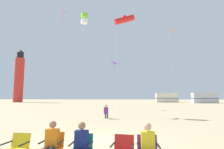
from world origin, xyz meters
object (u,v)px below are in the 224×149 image
object	(u,v)px
lighthouse_distant	(19,77)
rv_van_silver	(204,98)
camp_chair_red	(123,148)
kite_diamond_violet	(114,64)
kite_box_lime	(84,19)
spectator_purple_chair	(148,146)
kite_diamond_orange	(173,34)
kite_flyer_standing	(106,111)
spectator_teal_chair	(81,144)
rv_van_cream	(167,98)
camp_chair_orange	(53,145)
camp_chair_purple	(148,149)
kite_tube_scarlet	(124,19)
kite_diamond_rainbow	(63,16)
camp_chair_yellow	(17,146)
camp_chair_teal	(82,147)
spectator_orange_chair	(51,142)

from	to	relation	value
lighthouse_distant	rv_van_silver	world-z (taller)	lighthouse_distant
camp_chair_red	kite_diamond_violet	bearing A→B (deg)	103.72
kite_box_lime	lighthouse_distant	distance (m)	47.07
camp_chair_red	kite_box_lime	bearing A→B (deg)	116.70
spectator_purple_chair	kite_diamond_orange	bearing A→B (deg)	73.75
camp_chair_red	kite_flyer_standing	bearing A→B (deg)	107.89
spectator_teal_chair	rv_van_cream	size ratio (longest dim) A/B	0.18
camp_chair_orange	lighthouse_distant	world-z (taller)	lighthouse_distant
camp_chair_purple	kite_tube_scarlet	distance (m)	19.31
spectator_teal_chair	rv_van_cream	bearing A→B (deg)	76.41
rv_van_silver	kite_diamond_rainbow	bearing A→B (deg)	-132.82
camp_chair_yellow	kite_flyer_standing	xyz separation A→B (m)	(1.39, 10.47, 0.11)
kite_diamond_rainbow	kite_diamond_orange	xyz separation A→B (m)	(14.23, 6.43, -0.29)
camp_chair_orange	lighthouse_distant	bearing A→B (deg)	122.59
kite_flyer_standing	camp_chair_yellow	bearing A→B (deg)	84.69
camp_chair_teal	kite_tube_scarlet	distance (m)	19.29
camp_chair_red	kite_flyer_standing	xyz separation A→B (m)	(-1.46, 10.49, 0.11)
spectator_orange_chair	camp_chair_teal	bearing A→B (deg)	-0.09
camp_chair_teal	spectator_purple_chair	world-z (taller)	spectator_purple_chair
camp_chair_orange	spectator_orange_chair	bearing A→B (deg)	-90.00
spectator_orange_chair	camp_chair_teal	world-z (taller)	spectator_orange_chair
kite_diamond_rainbow	rv_van_cream	size ratio (longest dim) A/B	1.86
camp_chair_orange	kite_flyer_standing	world-z (taller)	kite_flyer_standing
kite_diamond_rainbow	kite_box_lime	world-z (taller)	kite_diamond_rainbow
camp_chair_red	kite_diamond_violet	distance (m)	23.47
camp_chair_yellow	camp_chair_teal	bearing A→B (deg)	6.10
kite_flyer_standing	spectator_orange_chair	bearing A→B (deg)	89.51
rv_van_cream	kite_box_lime	bearing A→B (deg)	-114.57
camp_chair_teal	camp_chair_purple	bearing A→B (deg)	-0.66
rv_van_cream	lighthouse_distant	bearing A→B (deg)	-179.28
spectator_purple_chair	lighthouse_distant	world-z (taller)	lighthouse_distant
kite_diamond_violet	camp_chair_red	bearing A→B (deg)	-86.26
camp_chair_purple	kite_diamond_violet	xyz separation A→B (m)	(-2.11, 22.59, 6.15)
spectator_teal_chair	kite_flyer_standing	size ratio (longest dim) A/B	1.00
camp_chair_red	camp_chair_purple	distance (m)	0.63
camp_chair_red	lighthouse_distant	bearing A→B (deg)	132.88
spectator_teal_chair	kite_diamond_rainbow	distance (m)	19.50
camp_chair_teal	kite_flyer_standing	xyz separation A→B (m)	(-0.36, 10.42, 0.11)
kite_box_lime	rv_van_silver	distance (m)	42.74
kite_diamond_violet	kite_flyer_standing	bearing A→B (deg)	-89.91
spectator_orange_chair	spectator_teal_chair	bearing A→B (deg)	-9.21
camp_chair_yellow	camp_chair_orange	xyz separation A→B (m)	(0.90, 0.21, 0.00)
camp_chair_orange	kite_diamond_rainbow	size ratio (longest dim) A/B	0.07
spectator_purple_chair	rv_van_cream	size ratio (longest dim) A/B	0.18
kite_box_lime	kite_tube_scarlet	world-z (taller)	kite_tube_scarlet
lighthouse_distant	camp_chair_orange	bearing A→B (deg)	-58.56
kite_tube_scarlet	spectator_teal_chair	bearing A→B (deg)	-94.40
spectator_orange_chair	kite_box_lime	distance (m)	17.24
camp_chair_orange	spectator_orange_chair	distance (m)	0.18
kite_diamond_rainbow	rv_van_silver	xyz separation A→B (m)	(28.82, 31.67, -9.81)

